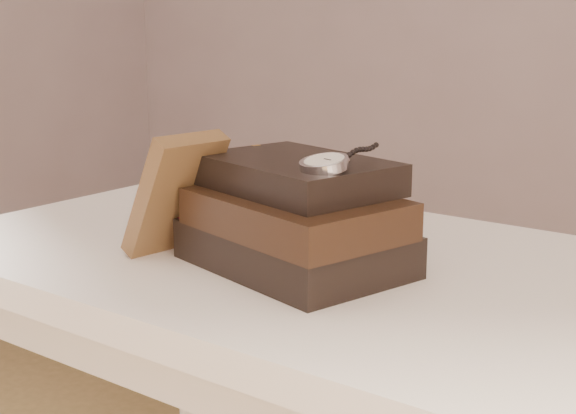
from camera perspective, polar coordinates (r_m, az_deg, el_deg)
The scene contains 5 objects.
table at distance 1.11m, azimuth 0.99°, elevation -7.75°, with size 1.00×0.60×0.75m.
book_stack at distance 1.00m, azimuth 0.51°, elevation -0.80°, with size 0.31×0.25×0.13m.
journal at distance 1.05m, azimuth -7.85°, elevation 0.89°, with size 0.02×0.10×0.17m, color #472F1B.
pocket_watch at distance 0.92m, azimuth 2.71°, elevation 3.13°, with size 0.07×0.16×0.02m.
eyeglasses at distance 1.12m, azimuth 0.99°, elevation 1.51°, with size 0.14×0.15×0.05m.
Camera 1 is at (0.60, -0.49, 1.05)m, focal length 51.17 mm.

